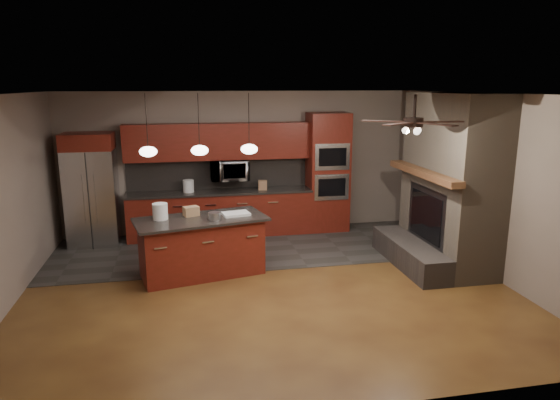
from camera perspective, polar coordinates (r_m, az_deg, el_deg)
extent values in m
plane|color=brown|center=(7.53, -1.46, -9.78)|extent=(7.00, 7.00, 0.00)
cube|color=white|center=(6.94, -1.59, 12.03)|extent=(7.00, 6.00, 0.02)
cube|color=gray|center=(10.03, -4.39, 4.30)|extent=(7.00, 0.02, 2.80)
cube|color=gray|center=(8.42, 22.70, 1.61)|extent=(0.02, 6.00, 2.80)
cube|color=gray|center=(7.40, -29.33, -0.54)|extent=(0.02, 6.00, 2.80)
cube|color=#34312E|center=(9.20, -3.35, -5.45)|extent=(7.00, 2.40, 0.01)
cube|color=#6B5D4C|center=(8.54, 18.99, 2.07)|extent=(0.80, 2.00, 2.80)
cube|color=#433B37|center=(8.54, 14.59, -5.97)|extent=(0.50, 2.00, 0.40)
cube|color=#2D2D30|center=(8.48, 16.47, -1.81)|extent=(0.05, 1.20, 0.95)
cube|color=black|center=(8.47, 16.32, -1.82)|extent=(0.02, 1.00, 0.75)
cube|color=brown|center=(8.27, 16.06, 3.00)|extent=(0.22, 2.10, 0.10)
cube|color=maroon|center=(9.89, -6.82, -1.62)|extent=(3.55, 0.60, 0.86)
cube|color=black|center=(9.79, -6.90, 0.93)|extent=(3.59, 0.64, 0.04)
cube|color=black|center=(10.00, -7.07, 3.05)|extent=(3.55, 0.03, 0.60)
cube|color=maroon|center=(9.75, -7.11, 6.66)|extent=(3.55, 0.35, 0.70)
cube|color=maroon|center=(10.11, 5.45, 3.15)|extent=(0.80, 0.60, 2.38)
cube|color=silver|center=(9.87, 5.92, 1.47)|extent=(0.70, 0.03, 0.52)
cube|color=black|center=(9.85, 5.96, 1.45)|extent=(0.55, 0.02, 0.35)
cube|color=silver|center=(9.77, 6.01, 4.92)|extent=(0.70, 0.03, 0.52)
cube|color=black|center=(9.75, 6.04, 4.90)|extent=(0.55, 0.02, 0.35)
imported|color=silver|center=(9.77, -5.81, 3.44)|extent=(0.73, 0.41, 0.50)
cube|color=silver|center=(9.83, -20.64, 0.26)|extent=(0.89, 0.72, 1.78)
cube|color=#2D2D30|center=(9.47, -20.99, -0.22)|extent=(0.02, 0.02, 1.76)
cube|color=silver|center=(9.47, -21.62, 0.06)|extent=(0.03, 0.03, 0.89)
cube|color=silver|center=(9.44, -20.43, 0.11)|extent=(0.03, 0.03, 0.89)
cube|color=maroon|center=(9.66, -21.14, 6.27)|extent=(0.89, 0.72, 0.30)
cube|color=maroon|center=(7.90, -8.92, -5.42)|extent=(1.95, 1.14, 0.88)
cube|color=black|center=(7.77, -9.04, -2.20)|extent=(2.13, 1.31, 0.04)
cylinder|color=white|center=(7.79, -13.54, -1.28)|extent=(0.27, 0.27, 0.25)
cylinder|color=#ABABAF|center=(7.61, -7.51, -1.85)|extent=(0.20, 0.20, 0.12)
cube|color=silver|center=(7.87, -5.07, -1.58)|extent=(0.46, 0.36, 0.04)
cube|color=#9B7450|center=(7.91, -10.13, -1.27)|extent=(0.27, 0.23, 0.15)
cylinder|color=silver|center=(9.73, -10.43, 1.57)|extent=(0.25, 0.25, 0.24)
cube|color=#9A6E4F|center=(9.81, -1.99, 1.71)|extent=(0.18, 0.15, 0.19)
cylinder|color=black|center=(7.58, -15.03, 8.74)|extent=(0.01, 0.01, 0.78)
ellipsoid|color=white|center=(7.62, -14.83, 5.37)|extent=(0.26, 0.26, 0.16)
cylinder|color=black|center=(7.57, -9.29, 9.00)|extent=(0.01, 0.01, 0.78)
ellipsoid|color=white|center=(7.61, -9.17, 5.62)|extent=(0.26, 0.26, 0.16)
cylinder|color=black|center=(7.63, -3.58, 9.18)|extent=(0.01, 0.01, 0.78)
ellipsoid|color=white|center=(7.67, -3.54, 5.82)|extent=(0.26, 0.26, 0.16)
cylinder|color=black|center=(6.73, 15.16, 10.28)|extent=(0.04, 0.04, 0.30)
cylinder|color=black|center=(6.74, 15.05, 8.59)|extent=(0.24, 0.24, 0.12)
cube|color=black|center=(6.92, 17.92, 8.51)|extent=(0.60, 0.12, 0.01)
cube|color=black|center=(7.12, 14.64, 8.83)|extent=(0.30, 0.61, 0.01)
cube|color=black|center=(6.82, 11.88, 8.80)|extent=(0.56, 0.45, 0.01)
cube|color=black|center=(6.41, 13.43, 8.46)|extent=(0.56, 0.45, 0.01)
cube|color=black|center=(6.48, 17.40, 8.27)|extent=(0.30, 0.61, 0.01)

